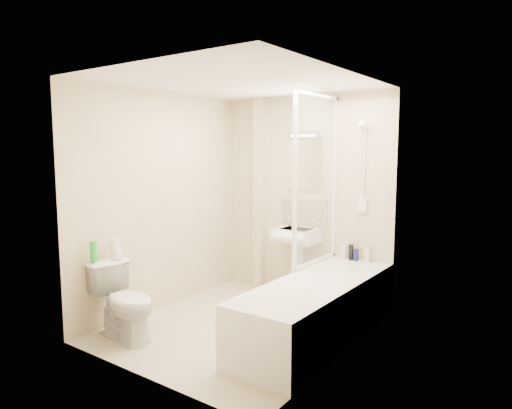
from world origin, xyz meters
The scene contains 24 objects.
floor centered at (0.00, 0.00, 0.00)m, with size 2.50×2.50×0.00m, color beige.
wall_back centered at (0.00, 1.25, 1.20)m, with size 2.20×0.02×2.40m, color beige.
wall_left centered at (-1.10, 0.00, 1.20)m, with size 0.02×2.50×2.40m, color beige.
wall_right centered at (1.10, 0.00, 1.20)m, with size 0.02×2.50×2.40m, color beige.
ceiling centered at (0.00, 0.00, 2.40)m, with size 2.20×2.50×0.02m, color white.
tile_back centered at (0.75, 1.24, 1.42)m, with size 0.70×0.01×1.75m, color beige.
tile_right centered at (1.09, 0.20, 1.42)m, with size 0.01×2.10×1.75m, color beige.
pipe_boxing centered at (-0.62, 1.19, 1.20)m, with size 0.12×0.12×2.40m, color beige.
splashback centered at (0.01, 1.24, 1.03)m, with size 0.60×0.01×0.30m, color beige.
mirror centered at (0.01, 1.24, 1.58)m, with size 0.46×0.01×0.60m, color white.
strip_light centered at (0.01, 1.22, 1.95)m, with size 0.42×0.07×0.07m, color silver.
bathtub centered at (0.75, 0.20, 0.29)m, with size 0.70×2.10×0.55m.
shower_screen centered at (0.40, 0.80, 1.45)m, with size 0.04×0.92×1.80m.
shower_fixture centered at (0.75, 1.19, 1.55)m, with size 0.10×0.16×0.99m.
pedestal_sink centered at (0.01, 1.01, 0.68)m, with size 0.50×0.47×0.97m.
bottle_white_a centered at (0.57, 1.16, 0.63)m, with size 0.06×0.06×0.15m, color white.
bottle_black_b centered at (0.65, 1.16, 0.64)m, with size 0.06×0.06×0.17m, color black.
bottle_blue centered at (0.71, 1.16, 0.62)m, with size 0.05×0.05×0.13m, color navy.
bottle_cream centered at (0.83, 1.16, 0.63)m, with size 0.07×0.07×0.16m, color beige.
bottle_white_b centered at (0.84, 1.16, 0.62)m, with size 0.06×0.06×0.14m, color white.
toilet centered at (-0.72, -0.85, 0.36)m, with size 0.74×0.47×0.72m, color white.
toilet_roll_lower centered at (-0.93, -0.76, 0.76)m, with size 0.11×0.11×0.09m, color white.
toilet_roll_upper centered at (-0.95, -0.78, 0.86)m, with size 0.11×0.11×0.09m, color white.
green_bottle centered at (-1.00, -0.97, 0.82)m, with size 0.07×0.07×0.20m, color green.
Camera 1 is at (2.69, -3.49, 1.77)m, focal length 32.00 mm.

